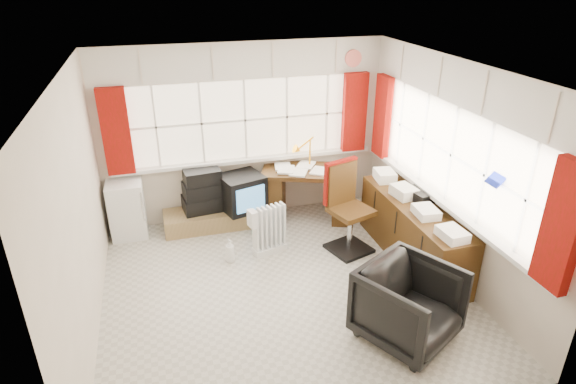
% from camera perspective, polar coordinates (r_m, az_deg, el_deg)
% --- Properties ---
extents(ground, '(4.00, 4.00, 0.00)m').
position_cam_1_polar(ground, '(5.66, -0.54, -11.47)').
color(ground, beige).
rests_on(ground, ground).
extents(room_walls, '(4.00, 4.00, 4.00)m').
position_cam_1_polar(room_walls, '(4.91, -0.62, 2.69)').
color(room_walls, beige).
rests_on(room_walls, ground).
extents(window_back, '(3.70, 0.12, 3.60)m').
position_cam_1_polar(window_back, '(6.88, -4.89, 4.38)').
color(window_back, '#FFEBC9').
rests_on(window_back, room_walls).
extents(window_right, '(0.12, 3.70, 3.60)m').
position_cam_1_polar(window_right, '(5.91, 17.90, -0.43)').
color(window_right, '#FFEBC9').
rests_on(window_right, room_walls).
extents(curtains, '(3.83, 3.83, 1.15)m').
position_cam_1_polar(curtains, '(6.03, 5.59, 6.45)').
color(curtains, '#98080A').
rests_on(curtains, room_walls).
extents(overhead_cabinets, '(3.98, 3.98, 0.48)m').
position_cam_1_polar(overhead_cabinets, '(5.89, 6.24, 14.00)').
color(overhead_cabinets, silver).
rests_on(overhead_cabinets, room_walls).
extents(desk, '(1.46, 1.06, 0.79)m').
position_cam_1_polar(desk, '(6.99, 2.41, 0.13)').
color(desk, '#462B10').
rests_on(desk, ground).
extents(desk_lamp, '(0.16, 0.13, 0.45)m').
position_cam_1_polar(desk_lamp, '(6.88, 2.62, 5.52)').
color(desk_lamp, '#FDAA0A').
rests_on(desk_lamp, desk).
extents(task_chair, '(0.63, 0.65, 1.19)m').
position_cam_1_polar(task_chair, '(6.20, 6.76, -1.34)').
color(task_chair, black).
rests_on(task_chair, ground).
extents(office_chair, '(1.16, 1.17, 0.79)m').
position_cam_1_polar(office_chair, '(4.95, 14.12, -12.82)').
color(office_chair, black).
rests_on(office_chair, ground).
extents(radiator, '(0.47, 0.28, 0.66)m').
position_cam_1_polar(radiator, '(6.20, -2.23, -4.97)').
color(radiator, white).
rests_on(radiator, ground).
extents(credenza, '(0.50, 2.00, 0.85)m').
position_cam_1_polar(credenza, '(6.20, 14.57, -4.51)').
color(credenza, '#462B10').
rests_on(credenza, ground).
extents(file_tray, '(0.35, 0.41, 0.12)m').
position_cam_1_polar(file_tray, '(6.20, 15.49, -0.27)').
color(file_tray, black).
rests_on(file_tray, credenza).
extents(tv_bench, '(1.40, 0.50, 0.25)m').
position_cam_1_polar(tv_bench, '(6.94, -8.73, -3.07)').
color(tv_bench, '#A08150').
rests_on(tv_bench, ground).
extents(crt_tv, '(0.68, 0.65, 0.51)m').
position_cam_1_polar(crt_tv, '(6.78, -5.47, -0.04)').
color(crt_tv, black).
rests_on(crt_tv, tv_bench).
extents(hifi_stack, '(0.62, 0.43, 0.61)m').
position_cam_1_polar(hifi_stack, '(6.81, -10.01, 0.11)').
color(hifi_stack, black).
rests_on(hifi_stack, tv_bench).
extents(mini_fridge, '(0.47, 0.48, 0.79)m').
position_cam_1_polar(mini_fridge, '(6.88, -18.51, -1.91)').
color(mini_fridge, white).
rests_on(mini_fridge, ground).
extents(spray_bottle_a, '(0.16, 0.16, 0.32)m').
position_cam_1_polar(spray_bottle_a, '(6.10, -6.91, -6.89)').
color(spray_bottle_a, white).
rests_on(spray_bottle_a, ground).
extents(spray_bottle_b, '(0.13, 0.13, 0.20)m').
position_cam_1_polar(spray_bottle_b, '(6.70, -3.81, -4.16)').
color(spray_bottle_b, '#88CCBD').
rests_on(spray_bottle_b, ground).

